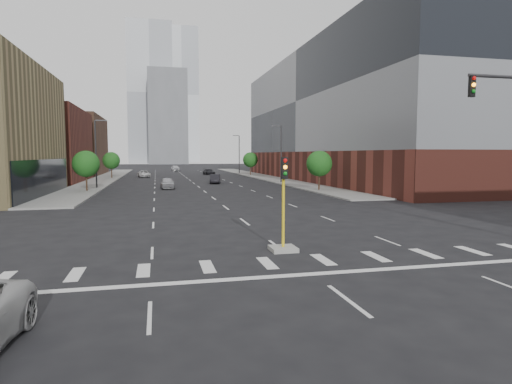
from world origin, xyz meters
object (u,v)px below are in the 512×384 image
object	(u,v)px
car_mid_right	(215,179)
car_deep_right	(209,172)
median_traffic_signal	(283,231)
car_far_left	(144,174)
car_distant	(175,168)
car_near_left	(167,183)

from	to	relation	value
car_mid_right	car_deep_right	world-z (taller)	car_mid_right
car_mid_right	median_traffic_signal	bearing A→B (deg)	-84.03
median_traffic_signal	car_deep_right	distance (m)	77.09
car_far_left	car_deep_right	distance (m)	15.69
car_mid_right	car_distant	bearing A→B (deg)	104.13
car_far_left	car_deep_right	xyz separation A→B (m)	(13.89, 7.29, 0.00)
car_near_left	car_far_left	xyz separation A→B (m)	(-3.84, 30.60, -0.08)
car_near_left	car_mid_right	distance (m)	11.65
car_mid_right	car_far_left	size ratio (longest dim) A/B	0.92
car_deep_right	car_distant	distance (m)	24.01
median_traffic_signal	car_far_left	distance (m)	70.07
median_traffic_signal	car_mid_right	distance (m)	47.95
car_distant	car_far_left	bearing A→B (deg)	-111.86
car_deep_right	median_traffic_signal	bearing A→B (deg)	-103.83
car_near_left	car_far_left	world-z (taller)	car_near_left
median_traffic_signal	car_distant	xyz separation A→B (m)	(-0.64, 100.03, -0.16)
car_far_left	car_distant	bearing A→B (deg)	68.68
car_distant	car_near_left	bearing A→B (deg)	-101.43
car_near_left	car_mid_right	xyz separation A→B (m)	(7.58, 8.84, -0.02)
median_traffic_signal	car_deep_right	world-z (taller)	median_traffic_signal
median_traffic_signal	car_far_left	xyz separation A→B (m)	(-8.17, 69.59, -0.31)
median_traffic_signal	car_mid_right	bearing A→B (deg)	86.11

